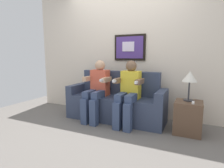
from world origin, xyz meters
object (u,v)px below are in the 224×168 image
person_on_left (97,88)px  person_on_right (129,91)px  side_table_right (188,117)px  spare_remote_on_table (193,103)px  couch (116,103)px  table_lamp (190,78)px

person_on_left → person_on_right: size_ratio=1.00×
person_on_left → side_table_right: 1.61m
side_table_right → spare_remote_on_table: size_ratio=3.85×
side_table_right → spare_remote_on_table: 0.28m
couch → person_on_right: person_on_right is taller
person_on_right → spare_remote_on_table: (1.01, -0.02, -0.10)m
side_table_right → person_on_left: bearing=-177.8°
person_on_right → table_lamp: size_ratio=2.41×
couch → side_table_right: 1.27m
spare_remote_on_table → couch: bearing=171.9°
side_table_right → table_lamp: 0.61m
person_on_left → side_table_right: (1.57, 0.06, -0.36)m
side_table_right → table_lamp: bearing=104.7°
person_on_right → side_table_right: person_on_right is taller
person_on_right → side_table_right: 1.02m
couch → table_lamp: table_lamp is taller
person_on_right → table_lamp: 0.98m
side_table_right → spare_remote_on_table: spare_remote_on_table is taller
couch → spare_remote_on_table: 1.35m
person_on_right → table_lamp: (0.94, 0.11, 0.25)m
person_on_left → person_on_right: bearing=-0.0°
person_on_left → couch: bearing=28.6°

